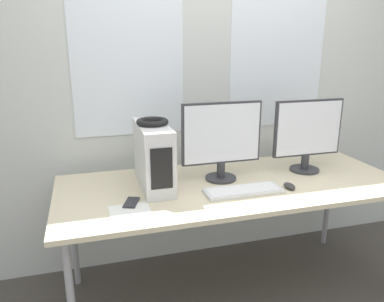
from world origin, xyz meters
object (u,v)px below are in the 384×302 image
Objects in this scene: headphones at (152,122)px; keyboard at (243,191)px; monitor_right_near at (308,133)px; mouse at (289,186)px; cell_phone at (131,203)px; pc_tower at (153,156)px; monitor_main at (222,139)px.

headphones reaches higher than keyboard.
monitor_right_near reaches higher than mouse.
cell_phone is at bearing 177.57° from keyboard.
pc_tower is 0.57m from keyboard.
mouse reaches higher than cell_phone.
headphones is 0.39× the size of monitor_right_near.
headphones is at bearing 72.60° from cell_phone.
keyboard is at bearing -27.14° from pc_tower.
monitor_main is (0.43, -0.00, 0.08)m from pc_tower.
monitor_main is at bearing 179.70° from monitor_right_near.
monitor_right_near is 1.25m from cell_phone.
headphones is at bearing 152.78° from keyboard.
cell_phone is at bearing -127.43° from headphones.
mouse is (0.34, -0.26, -0.25)m from monitor_main.
mouse is (0.29, -0.02, 0.00)m from keyboard.
pc_tower is 2.59× the size of headphones.
monitor_right_near is at bearing -0.33° from pc_tower.
keyboard is at bearing 17.60° from cell_phone.
mouse is 0.64× the size of cell_phone.
mouse is 0.94m from cell_phone.
pc_tower is at bearing 179.67° from monitor_right_near.
headphones is 0.48m from cell_phone.
mouse is (0.77, -0.26, -0.18)m from pc_tower.
headphones is 1.05m from monitor_right_near.
headphones is at bearing 179.51° from monitor_main.
headphones is at bearing 90.00° from pc_tower.
cell_phone is (-1.20, -0.21, -0.26)m from monitor_right_near.
monitor_right_near is at bearing 30.00° from cell_phone.
pc_tower reaches higher than keyboard.
monitor_main reaches higher than keyboard.
pc_tower is 1.04m from monitor_right_near.
pc_tower is 0.95× the size of monitor_main.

